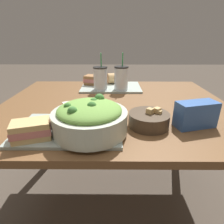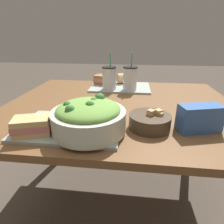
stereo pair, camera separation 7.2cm
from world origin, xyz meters
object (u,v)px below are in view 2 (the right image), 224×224
(baguette_near, at_px, (83,109))
(chip_bag, at_px, (200,118))
(drink_cup_dark, at_px, (109,79))
(napkin_folded, at_px, (83,102))
(salad_bowl, at_px, (89,116))
(sandwich_near, at_px, (32,126))
(sandwich_far, at_px, (104,80))
(baguette_far, at_px, (126,78))
(soup_bowl, at_px, (150,121))
(drink_cup_red, at_px, (130,79))

(baguette_near, distance_m, chip_bag, 0.47)
(drink_cup_dark, relative_size, napkin_folded, 1.37)
(salad_bowl, distance_m, chip_bag, 0.42)
(sandwich_near, distance_m, sandwich_far, 0.76)
(sandwich_far, xyz_separation_m, chip_bag, (0.46, -0.62, 0.01))
(sandwich_far, distance_m, baguette_far, 0.16)
(salad_bowl, height_order, napkin_folded, salad_bowl)
(soup_bowl, height_order, chip_bag, chip_bag)
(baguette_near, xyz_separation_m, baguette_far, (0.16, 0.62, -0.00))
(baguette_near, bearing_deg, chip_bag, -126.03)
(baguette_far, bearing_deg, napkin_folded, 135.44)
(salad_bowl, relative_size, napkin_folded, 1.64)
(sandwich_near, xyz_separation_m, drink_cup_dark, (0.20, 0.62, 0.04))
(baguette_near, bearing_deg, drink_cup_red, -52.58)
(soup_bowl, xyz_separation_m, napkin_folded, (-0.34, 0.27, -0.03))
(salad_bowl, bearing_deg, sandwich_far, 93.97)
(sandwich_far, bearing_deg, baguette_far, 33.71)
(baguette_near, xyz_separation_m, chip_bag, (0.47, -0.05, 0.00))
(salad_bowl, relative_size, drink_cup_dark, 1.20)
(baguette_far, distance_m, drink_cup_red, 0.17)
(drink_cup_red, relative_size, napkin_folded, 1.39)
(sandwich_far, xyz_separation_m, baguette_far, (0.15, 0.05, 0.00))
(drink_cup_dark, height_order, napkin_folded, drink_cup_dark)
(sandwich_near, height_order, baguette_near, baguette_near)
(chip_bag, bearing_deg, soup_bowl, 164.99)
(chip_bag, bearing_deg, baguette_far, 99.87)
(soup_bowl, height_order, drink_cup_red, drink_cup_red)
(soup_bowl, bearing_deg, sandwich_near, -164.28)
(soup_bowl, bearing_deg, chip_bag, -0.20)
(sandwich_near, bearing_deg, baguette_far, 51.76)
(drink_cup_red, bearing_deg, sandwich_far, 146.51)
(napkin_folded, bearing_deg, salad_bowl, -71.52)
(salad_bowl, relative_size, soup_bowl, 1.67)
(drink_cup_dark, relative_size, drink_cup_red, 0.99)
(sandwich_near, height_order, napkin_folded, sandwich_near)
(sandwich_far, bearing_deg, sandwich_near, -84.92)
(baguette_near, relative_size, drink_cup_red, 0.65)
(salad_bowl, bearing_deg, sandwich_near, -165.24)
(sandwich_near, xyz_separation_m, baguette_far, (0.30, 0.79, 0.00))
(drink_cup_red, distance_m, napkin_folded, 0.35)
(chip_bag, bearing_deg, salad_bowl, 174.42)
(drink_cup_dark, relative_size, chip_bag, 1.32)
(salad_bowl, distance_m, drink_cup_dark, 0.57)
(baguette_near, relative_size, sandwich_far, 0.96)
(drink_cup_red, xyz_separation_m, chip_bag, (0.28, -0.50, -0.03))
(sandwich_near, relative_size, sandwich_far, 0.96)
(sandwich_near, height_order, sandwich_far, same)
(baguette_near, xyz_separation_m, drink_cup_dark, (0.06, 0.45, 0.03))
(salad_bowl, height_order, baguette_near, salad_bowl)
(baguette_near, height_order, drink_cup_red, drink_cup_red)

